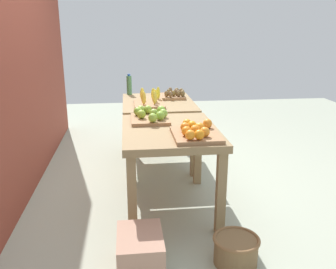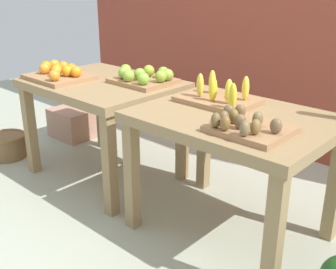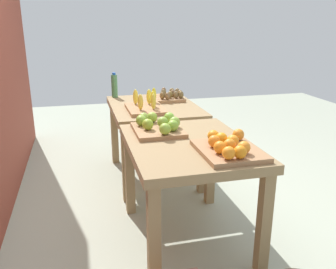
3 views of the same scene
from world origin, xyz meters
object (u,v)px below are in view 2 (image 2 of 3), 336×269
banana_crate (219,97)px  cardboard_produce_box (72,123)px  display_table_left (103,95)px  apple_bin (144,77)px  display_table_right (234,133)px  orange_bin (59,73)px  kiwi_bin (247,126)px  wicker_basket (7,145)px

banana_crate → cardboard_produce_box: (-1.79, 0.19, -0.64)m
display_table_left → apple_bin: 0.35m
display_table_left → cardboard_produce_box: (-0.86, 0.30, -0.49)m
display_table_left → cardboard_produce_box: bearing=160.7°
display_table_right → cardboard_produce_box: 2.06m
display_table_right → orange_bin: size_ratio=2.36×
display_table_left → kiwi_bin: 1.33m
display_table_right → apple_bin: bearing=170.3°
kiwi_bin → wicker_basket: kiwi_bin is taller
display_table_left → banana_crate: bearing=6.6°
display_table_left → display_table_right: same height
kiwi_bin → wicker_basket: (-2.17, -0.16, -0.66)m
orange_bin → display_table_right: bearing=6.9°
orange_bin → cardboard_produce_box: bearing=141.5°
apple_bin → kiwi_bin: apple_bin is taller
orange_bin → banana_crate: 1.23m
banana_crate → cardboard_produce_box: size_ratio=1.10×
display_table_right → apple_bin: (-0.84, 0.14, 0.15)m
orange_bin → banana_crate: (1.20, 0.27, -0.00)m
display_table_left → apple_bin: bearing=27.6°
display_table_left → wicker_basket: bearing=-157.9°
kiwi_bin → display_table_right: bearing=135.1°
apple_bin → cardboard_produce_box: 1.31m
kiwi_bin → display_table_left: bearing=171.8°
orange_bin → kiwi_bin: orange_bin is taller
orange_bin → apple_bin: (0.55, 0.31, 0.00)m
orange_bin → kiwi_bin: bearing=-0.8°
orange_bin → kiwi_bin: size_ratio=1.22×
banana_crate → cardboard_produce_box: 1.91m
apple_bin → cardboard_produce_box: bearing=172.2°
display_table_left → kiwi_bin: size_ratio=2.89×
display_table_left → kiwi_bin: (1.31, -0.19, 0.14)m
banana_crate → kiwi_bin: bearing=-38.1°
wicker_basket → banana_crate: bearing=14.3°
apple_bin → banana_crate: 0.66m
orange_bin → cardboard_produce_box: (-0.59, 0.47, -0.64)m
orange_bin → kiwi_bin: (1.58, -0.02, -0.01)m
banana_crate → display_table_right: bearing=-29.8°
display_table_left → orange_bin: orange_bin is taller
orange_bin → banana_crate: size_ratio=1.00×
orange_bin → display_table_left: bearing=31.9°
display_table_right → display_table_left: bearing=180.0°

